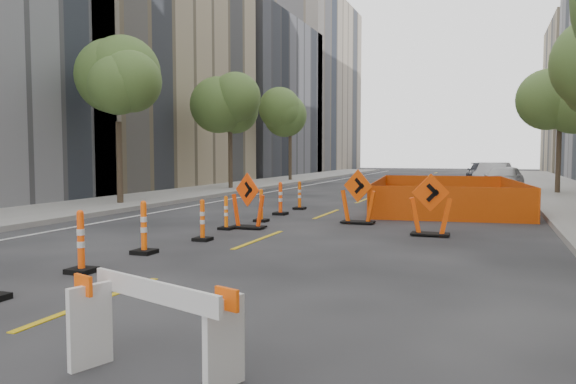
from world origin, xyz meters
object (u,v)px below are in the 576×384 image
at_px(channelizer_2, 81,242).
at_px(parked_car_far, 482,173).
at_px(channelizer_8, 300,195).
at_px(chevron_sign_center, 358,197).
at_px(channelizer_4, 202,220).
at_px(chevron_sign_right, 431,205).
at_px(parked_car_near, 503,179).
at_px(channelizer_7, 280,198).
at_px(channelizer_3, 144,227).
at_px(parked_car_mid, 493,175).
at_px(channelizer_6, 261,205).
at_px(barricade_board, 154,329).
at_px(chevron_sign_left, 248,201).
at_px(channelizer_5, 226,213).

bearing_deg(channelizer_2, parked_car_far, 79.41).
bearing_deg(channelizer_8, chevron_sign_center, -49.02).
distance_m(channelizer_4, chevron_sign_center, 5.23).
xyz_separation_m(chevron_sign_center, chevron_sign_right, (2.25, -1.79, -0.02)).
xyz_separation_m(channelizer_2, parked_car_near, (7.39, 22.87, 0.18)).
height_order(channelizer_7, channelizer_8, channelizer_7).
bearing_deg(channelizer_3, parked_car_mid, 75.04).
xyz_separation_m(channelizer_8, chevron_sign_center, (2.97, -3.42, 0.28)).
height_order(channelizer_2, channelizer_6, channelizer_2).
distance_m(chevron_sign_center, chevron_sign_right, 2.88).
xyz_separation_m(barricade_board, parked_car_far, (2.49, 36.86, 0.25)).
xyz_separation_m(channelizer_3, channelizer_8, (0.12, 9.80, -0.03)).
bearing_deg(channelizer_7, chevron_sign_center, -25.97).
xyz_separation_m(chevron_sign_left, parked_car_mid, (6.51, 21.77, -0.02)).
xyz_separation_m(channelizer_4, barricade_board, (3.49, -7.41, -0.04)).
height_order(channelizer_7, parked_car_mid, parked_car_mid).
xyz_separation_m(channelizer_2, parked_car_mid, (6.93, 28.04, 0.20)).
relative_size(barricade_board, parked_car_far, 0.37).
height_order(channelizer_5, chevron_sign_center, chevron_sign_center).
bearing_deg(channelizer_6, channelizer_8, 91.20).
bearing_deg(channelizer_5, channelizer_4, -80.38).
bearing_deg(channelizer_2, channelizer_3, 91.28).
height_order(chevron_sign_left, parked_car_near, chevron_sign_left).
xyz_separation_m(channelizer_6, barricade_board, (3.59, -11.33, -0.04)).
xyz_separation_m(chevron_sign_left, barricade_board, (3.33, -9.75, -0.32)).
relative_size(channelizer_3, channelizer_8, 1.06).
height_order(channelizer_6, parked_car_mid, parked_car_mid).
relative_size(channelizer_7, chevron_sign_right, 0.71).
bearing_deg(parked_car_far, chevron_sign_left, -101.63).
distance_m(barricade_board, parked_car_far, 36.95).
distance_m(channelizer_6, chevron_sign_right, 5.31).
bearing_deg(chevron_sign_center, channelizer_4, -102.19).
xyz_separation_m(channelizer_3, chevron_sign_center, (3.09, 6.38, 0.25)).
distance_m(channelizer_6, barricade_board, 11.88).
distance_m(channelizer_3, channelizer_8, 9.80).
xyz_separation_m(channelizer_4, chevron_sign_left, (0.15, 2.34, 0.27)).
bearing_deg(channelizer_4, channelizer_5, 99.62).
height_order(channelizer_4, barricade_board, channelizer_4).
bearing_deg(barricade_board, parked_car_near, 102.10).
height_order(channelizer_3, channelizer_8, channelizer_3).
distance_m(channelizer_4, parked_car_far, 30.06).
xyz_separation_m(channelizer_3, chevron_sign_right, (5.35, 4.59, 0.23)).
distance_m(channelizer_3, parked_car_mid, 26.99).
xyz_separation_m(channelizer_6, chevron_sign_center, (2.89, 0.50, 0.30)).
relative_size(barricade_board, parked_car_mid, 0.40).
xyz_separation_m(channelizer_5, parked_car_near, (7.46, 16.99, 0.28)).
distance_m(channelizer_4, chevron_sign_left, 2.36).
distance_m(channelizer_8, chevron_sign_center, 4.54).
relative_size(channelizer_6, chevron_sign_left, 0.65).
height_order(channelizer_2, channelizer_7, channelizer_7).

